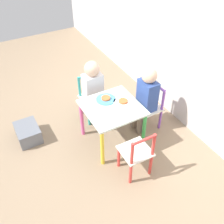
{
  "coord_description": "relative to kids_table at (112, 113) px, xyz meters",
  "views": [
    {
      "loc": [
        1.69,
        -0.94,
        2.02
      ],
      "look_at": [
        0.0,
        0.0,
        0.38
      ],
      "focal_mm": 42.0,
      "sensor_mm": 36.0,
      "label": 1
    }
  ],
  "objects": [
    {
      "name": "storage_bin",
      "position": [
        -0.45,
        -0.76,
        -0.3
      ],
      "size": [
        0.3,
        0.23,
        0.16
      ],
      "color": "slate",
      "rests_on": "ground_plane"
    },
    {
      "name": "plate_back",
      "position": [
        0.0,
        0.12,
        0.08
      ],
      "size": [
        0.19,
        0.19,
        0.03
      ],
      "color": "white",
      "rests_on": "kids_table"
    },
    {
      "name": "chair_teal",
      "position": [
        -0.46,
        0.0,
        -0.13
      ],
      "size": [
        0.26,
        0.26,
        0.51
      ],
      "rotation": [
        0.0,
        0.0,
        1.57
      ],
      "color": "silver",
      "rests_on": "ground_plane"
    },
    {
      "name": "child_back",
      "position": [
        -0.01,
        0.4,
        0.06
      ],
      "size": [
        0.2,
        0.21,
        0.74
      ],
      "rotation": [
        0.0,
        0.0,
        0.03
      ],
      "color": "#7A6B5B",
      "rests_on": "ground_plane"
    },
    {
      "name": "plate_left",
      "position": [
        -0.12,
        0.0,
        0.08
      ],
      "size": [
        0.19,
        0.19,
        0.03
      ],
      "color": "#4C9EE0",
      "rests_on": "kids_table"
    },
    {
      "name": "chair_purple",
      "position": [
        -0.01,
        0.46,
        -0.13
      ],
      "size": [
        0.27,
        0.27,
        0.51
      ],
      "rotation": [
        0.0,
        0.0,
        0.03
      ],
      "color": "silver",
      "rests_on": "ground_plane"
    },
    {
      "name": "kids_table",
      "position": [
        0.0,
        0.0,
        0.0
      ],
      "size": [
        0.53,
        0.53,
        0.45
      ],
      "color": "silver",
      "rests_on": "ground_plane"
    },
    {
      "name": "house_wall",
      "position": [
        0.0,
        0.86,
        0.92
      ],
      "size": [
        6.0,
        0.06,
        2.6
      ],
      "color": "silver",
      "rests_on": "ground_plane"
    },
    {
      "name": "child_left",
      "position": [
        -0.4,
        0.0,
        0.06
      ],
      "size": [
        0.22,
        0.2,
        0.73
      ],
      "rotation": [
        0.0,
        0.0,
        1.57
      ],
      "color": "#38383D",
      "rests_on": "ground_plane"
    },
    {
      "name": "ground_plane",
      "position": [
        0.0,
        0.0,
        -0.38
      ],
      "size": [
        6.0,
        6.0,
        0.0
      ],
      "primitive_type": "plane",
      "color": "#8C755B"
    },
    {
      "name": "chair_red",
      "position": [
        0.46,
        -0.01,
        -0.13
      ],
      "size": [
        0.26,
        0.26,
        0.51
      ],
      "rotation": [
        0.0,
        0.0,
        -1.59
      ],
      "color": "silver",
      "rests_on": "ground_plane"
    }
  ]
}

